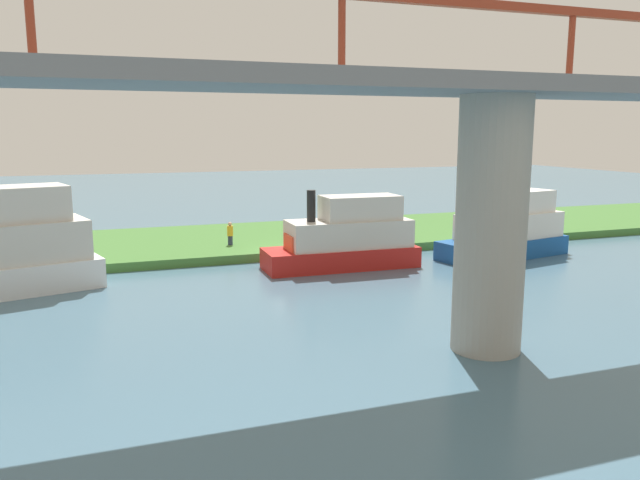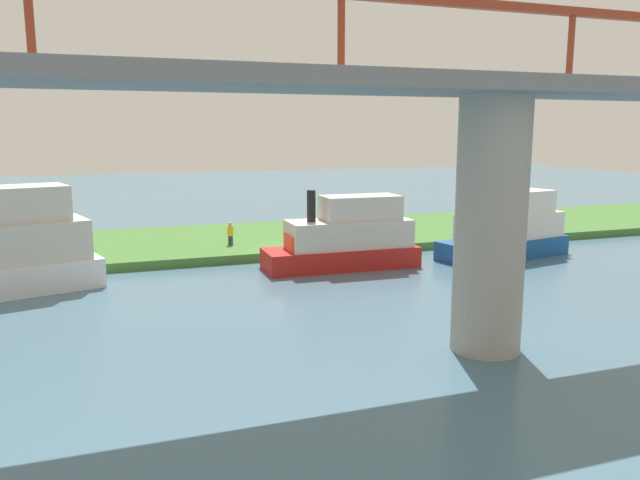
# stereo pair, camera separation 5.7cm
# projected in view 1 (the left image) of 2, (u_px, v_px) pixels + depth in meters

# --- Properties ---
(ground_plane) EXTENTS (160.00, 160.00, 0.00)m
(ground_plane) POSITION_uv_depth(u_px,v_px,m) (295.00, 260.00, 35.34)
(ground_plane) COLOR #476B7F
(grassy_bank) EXTENTS (80.00, 12.00, 0.50)m
(grassy_bank) POSITION_uv_depth(u_px,v_px,m) (268.00, 239.00, 40.86)
(grassy_bank) COLOR #427533
(grassy_bank) RESTS_ON ground
(bridge_pylon) EXTENTS (2.31, 2.31, 8.40)m
(bridge_pylon) POSITION_uv_depth(u_px,v_px,m) (491.00, 226.00, 20.12)
(bridge_pylon) COLOR #9E998E
(bridge_pylon) RESTS_ON ground
(bridge_span) EXTENTS (63.00, 4.30, 3.25)m
(bridge_span) POSITION_uv_depth(u_px,v_px,m) (498.00, 78.00, 19.32)
(bridge_span) COLOR slate
(bridge_span) RESTS_ON bridge_pylon
(person_on_bank) EXTENTS (0.43, 0.43, 1.39)m
(person_on_bank) POSITION_uv_depth(u_px,v_px,m) (230.00, 233.00, 37.15)
(person_on_bank) COLOR #2D334C
(person_on_bank) RESTS_ON grassy_bank
(mooring_post) EXTENTS (0.20, 0.20, 1.10)m
(mooring_post) POSITION_uv_depth(u_px,v_px,m) (402.00, 229.00, 39.58)
(mooring_post) COLOR brown
(mooring_post) RESTS_ON grassy_bank
(riverboat_paddlewheel) EXTENTS (8.63, 4.35, 4.22)m
(riverboat_paddlewheel) POSITION_uv_depth(u_px,v_px,m) (507.00, 230.00, 36.07)
(riverboat_paddlewheel) COLOR #195199
(riverboat_paddlewheel) RESTS_ON ground
(skiff_small) EXTENTS (8.36, 2.96, 4.24)m
(skiff_small) POSITION_uv_depth(u_px,v_px,m) (346.00, 239.00, 33.18)
(skiff_small) COLOR red
(skiff_small) RESTS_ON ground
(marker_buoy) EXTENTS (0.50, 0.50, 0.50)m
(marker_buoy) POSITION_uv_depth(u_px,v_px,m) (507.00, 325.00, 22.58)
(marker_buoy) COLOR orange
(marker_buoy) RESTS_ON ground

